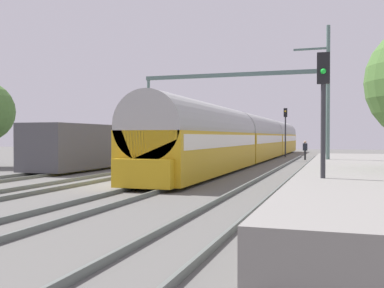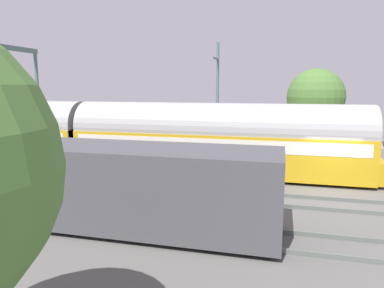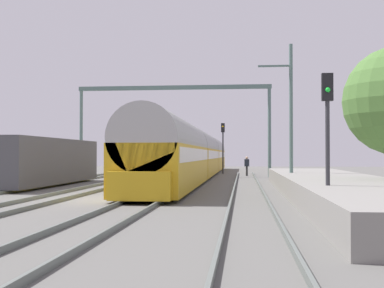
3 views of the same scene
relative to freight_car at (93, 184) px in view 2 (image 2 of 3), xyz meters
The scene contains 10 objects.
ground 10.85m from the freight_car, 54.83° to the right, with size 120.00×120.00×0.00m, color #5C5B57.
track_far_west 8.89m from the freight_car, 90.00° to the right, with size 1.52×60.00×0.16m.
track_west 9.81m from the freight_car, 64.83° to the right, with size 1.52×60.00×0.16m.
track_east 12.14m from the freight_car, 46.78° to the right, with size 1.52×60.00×0.16m.
track_far_east 15.25m from the freight_car, 35.35° to the right, with size 1.52×60.00×0.16m.
platform 17.59m from the freight_car, 22.73° to the right, with size 4.40×28.00×0.90m.
freight_car is the anchor object (origin of this frame).
person_crossing 19.59m from the freight_car, 50.40° to the left, with size 0.43×0.30×1.73m.
catenary_pole_east_mid 15.08m from the freight_car, ahead, with size 1.90×0.20×8.00m.
tree_east_background 20.56m from the freight_car, 25.69° to the right, with size 4.41×4.41×6.28m.
Camera 2 is at (-16.97, 2.42, 4.85)m, focal length 32.94 mm.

